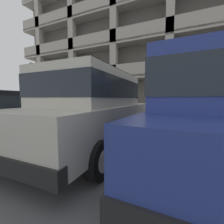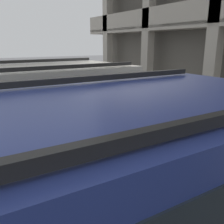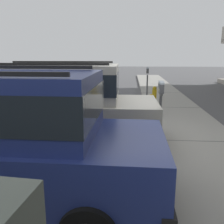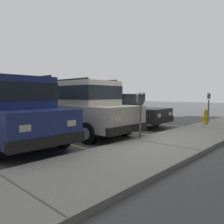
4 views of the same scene
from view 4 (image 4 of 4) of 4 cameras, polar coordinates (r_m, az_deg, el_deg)
ground_plane at (r=7.06m, az=3.77°, el=-8.11°), size 80.00×80.00×0.10m
sidewalk at (r=6.33m, az=13.08°, el=-8.67°), size 40.00×2.20×0.12m
parking_stall_lines at (r=7.07m, az=-13.05°, el=-7.76°), size 12.07×4.80×0.01m
silver_suv at (r=8.30m, az=-8.65°, el=1.65°), size 2.09×4.82×2.03m
red_sedan at (r=10.68m, az=2.29°, el=0.86°), size 2.07×4.60×1.54m
dark_hatchback at (r=7.14m, az=-25.64°, el=0.83°), size 2.08×4.81×2.03m
parking_meter_near at (r=6.90m, az=7.44°, el=2.02°), size 0.35×0.12×1.44m
parking_meter_far at (r=12.26m, az=23.93°, el=2.20°), size 0.15×0.12×1.47m
fire_hydrant at (r=11.17m, az=23.26°, el=-1.17°), size 0.30×0.30×0.70m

